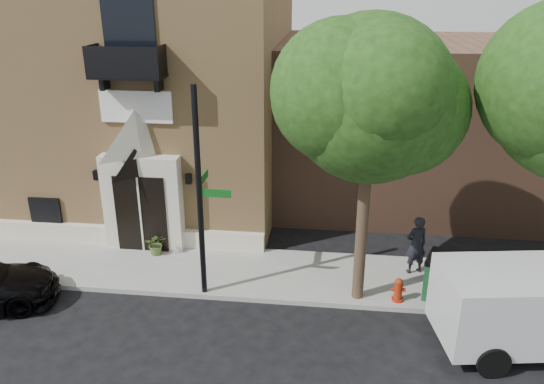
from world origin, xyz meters
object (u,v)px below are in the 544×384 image
at_px(street_sign, 200,195).
at_px(dumpster, 461,281).
at_px(pedestrian_near, 416,245).
at_px(fire_hydrant, 398,290).

relative_size(street_sign, dumpster, 2.76).
bearing_deg(pedestrian_near, fire_hydrant, 47.96).
bearing_deg(pedestrian_near, street_sign, -4.25).
xyz_separation_m(dumpster, pedestrian_near, (-1.06, 1.47, 0.30)).
bearing_deg(pedestrian_near, dumpster, 105.06).
distance_m(fire_hydrant, dumpster, 1.75).
distance_m(street_sign, fire_hydrant, 6.11).
height_order(street_sign, dumpster, street_sign).
bearing_deg(street_sign, fire_hydrant, 3.91).
bearing_deg(dumpster, fire_hydrant, -152.08).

